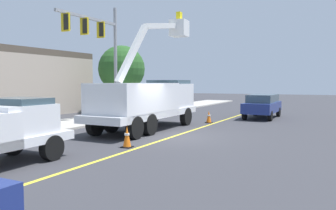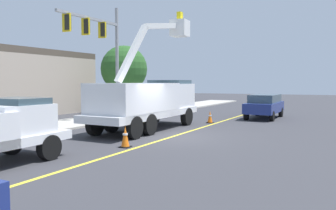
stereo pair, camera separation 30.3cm
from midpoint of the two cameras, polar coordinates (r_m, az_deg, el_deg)
name	(u,v)px [view 1 (the left image)]	position (r m, az deg, el deg)	size (l,w,h in m)	color
ground	(172,137)	(16.17, 0.20, -5.32)	(120.00, 120.00, 0.00)	#38383D
sidewalk_far_side	(53,126)	(20.72, -19.06, -3.34)	(60.00, 3.60, 0.12)	#B2ADA3
lane_centre_stripe	(172,137)	(16.17, 0.20, -5.31)	(50.00, 0.16, 0.01)	yellow
utility_bucket_truck	(147,100)	(18.54, -3.93, 0.82)	(8.34, 3.20, 6.49)	white
passing_minivan	(263,105)	(25.29, 15.13, 0.08)	(4.91, 2.19, 1.69)	navy
traffic_cone_mid_front	(127,137)	(13.64, -7.48, -5.30)	(0.40, 0.40, 0.85)	black
traffic_cone_mid_rear	(209,117)	(21.71, 6.42, -1.99)	(0.40, 0.40, 0.77)	black
traffic_signal_mast	(99,42)	(22.28, -11.75, 10.19)	(5.52, 0.76, 7.52)	gray
street_tree_right	(122,69)	(28.94, -8.03, 5.96)	(3.88, 3.88, 5.61)	brown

